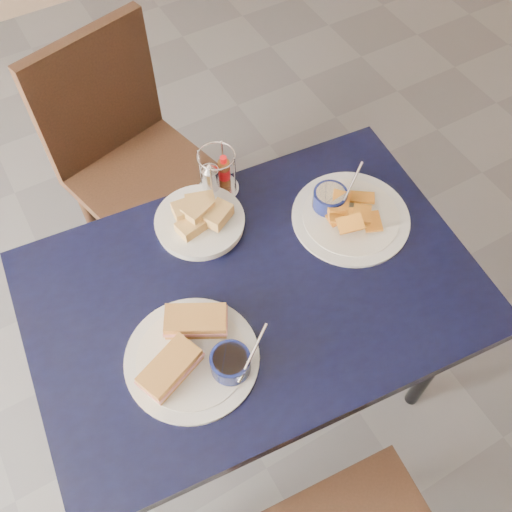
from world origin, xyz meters
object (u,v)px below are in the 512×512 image
sandwich_plate (195,353)px  plantain_plate (345,211)px  bread_basket (200,219)px  condiment_caddy (216,176)px  dining_table (254,303)px  chair_far (131,146)px

sandwich_plate → plantain_plate: (0.52, 0.16, -0.01)m
bread_basket → condiment_caddy: condiment_caddy is taller
dining_table → sandwich_plate: bearing=-156.0°
condiment_caddy → dining_table: bearing=-102.0°
dining_table → sandwich_plate: sandwich_plate is taller
dining_table → condiment_caddy: condiment_caddy is taller
sandwich_plate → condiment_caddy: 0.49m
sandwich_plate → bread_basket: 0.37m
plantain_plate → bread_basket: plantain_plate is taller
dining_table → sandwich_plate: (-0.20, -0.09, 0.10)m
chair_far → dining_table: bearing=-88.2°
bread_basket → condiment_caddy: 0.13m
dining_table → plantain_plate: bearing=13.2°
plantain_plate → condiment_caddy: condiment_caddy is taller
dining_table → chair_far: bearing=91.8°
bread_basket → condiment_caddy: size_ratio=1.69×
sandwich_plate → condiment_caddy: size_ratio=2.34×
sandwich_plate → plantain_plate: 0.55m
sandwich_plate → condiment_caddy: (0.27, 0.41, 0.03)m
chair_far → bread_basket: size_ratio=4.02×
chair_far → plantain_plate: chair_far is taller
chair_far → plantain_plate: bearing=-64.8°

